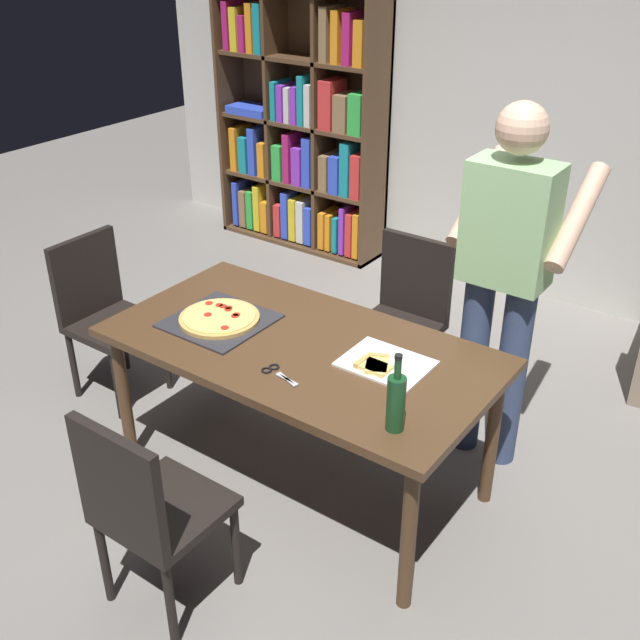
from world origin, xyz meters
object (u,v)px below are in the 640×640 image
Objects in this scene: chair_near_camera at (146,506)px; pepperoni_pizza_on_tray at (219,319)px; dining_table at (300,357)px; bookshelf at (303,133)px; person_serving_pizza at (505,270)px; chair_left_end at (103,308)px; kitchen_scissors at (276,372)px; wine_bottle at (396,402)px; chair_far_side at (405,310)px.

pepperoni_pizza_on_tray is at bearing 115.47° from chair_near_camera.
bookshelf reaches higher than dining_table.
person_serving_pizza reaches higher than chair_near_camera.
chair_left_end is 1.46m from kitchen_scissors.
person_serving_pizza is 5.54× the size of wine_bottle.
pepperoni_pizza_on_tray is (0.93, -0.06, 0.25)m from chair_left_end.
chair_far_side is at bearing 93.22° from kitchen_scissors.
chair_near_camera reaches higher than dining_table.
dining_table is 0.27m from kitchen_scissors.
chair_near_camera is 2.09× the size of pepperoni_pizza_on_tray.
chair_far_side reaches higher than kitchen_scissors.
bookshelf is at bearing 124.72° from kitchen_scissors.
pepperoni_pizza_on_tray is at bearing -3.66° from chair_left_end.
person_serving_pizza is (0.62, -0.22, 0.49)m from chair_far_side.
dining_table is at bearing -130.54° from person_serving_pizza.
chair_near_camera is 0.99m from wine_bottle.
bookshelf is at bearing 140.73° from chair_far_side.
dining_table is 1.00m from person_serving_pizza.
dining_table is 0.99× the size of person_serving_pizza.
chair_far_side is 4.54× the size of kitchen_scissors.
person_serving_pizza is at bearing -34.92° from bookshelf.
chair_left_end is 4.54× the size of kitchen_scissors.
chair_far_side is 0.46× the size of bookshelf.
chair_far_side is 0.81m from person_serving_pizza.
chair_near_camera and chair_left_end have the same top height.
bookshelf is at bearing 99.58° from chair_left_end.
person_serving_pizza is (1.96, 0.72, 0.49)m from chair_left_end.
wine_bottle is (0.65, 0.65, 0.36)m from chair_near_camera.
person_serving_pizza is at bearing 60.55° from kitchen_scissors.
kitchen_scissors is at bearing -86.78° from chair_far_side.
bookshelf is (-1.75, 1.43, 0.38)m from chair_far_side.
person_serving_pizza is 1.02m from wine_bottle.
person_serving_pizza is at bearing 36.98° from pepperoni_pizza_on_tray.
pepperoni_pizza_on_tray reaches higher than dining_table.
chair_left_end reaches higher than pepperoni_pizza_on_tray.
chair_near_camera is 3.76m from bookshelf.
chair_near_camera is at bearing -90.00° from chair_far_side.
kitchen_scissors is (-0.58, 0.04, -0.11)m from wine_bottle.
chair_left_end is 0.97m from pepperoni_pizza_on_tray.
kitchen_scissors is at bearing 84.43° from chair_near_camera.
person_serving_pizza is at bearing -19.70° from chair_far_side.
bookshelf is 6.17× the size of wine_bottle.
kitchen_scissors is (0.49, -0.19, -0.01)m from pepperoni_pizza_on_tray.
chair_far_side reaches higher than pepperoni_pizza_on_tray.
person_serving_pizza reaches higher than dining_table.
chair_left_end is at bearing 145.16° from chair_near_camera.
bookshelf reaches higher than chair_left_end.
pepperoni_pizza_on_tray is at bearing 167.85° from wine_bottle.
wine_bottle is (0.65, -0.29, 0.19)m from dining_table.
dining_table is 8.71× the size of kitchen_scissors.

